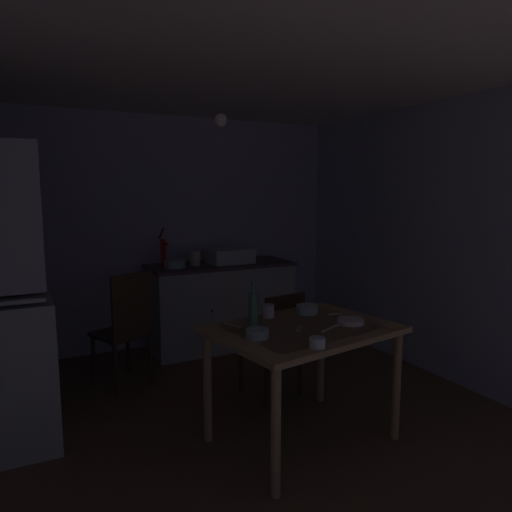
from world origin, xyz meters
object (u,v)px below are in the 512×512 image
object	(u,v)px
teacup_cream	(317,342)
glass_bottle	(253,310)
serving_bowl_wide	(307,309)
chair_far_side	(275,342)
hand_pump	(163,250)
dining_table	(303,342)
mixing_bowl_counter	(175,264)
chair_by_counter	(126,327)
sink_basin	(230,255)

from	to	relation	value
teacup_cream	glass_bottle	bearing A→B (deg)	108.59
serving_bowl_wide	chair_far_side	bearing A→B (deg)	97.95
hand_pump	dining_table	distance (m)	2.13
serving_bowl_wide	teacup_cream	size ratio (longest dim) A/B	1.73
hand_pump	dining_table	world-z (taller)	hand_pump
hand_pump	teacup_cream	distance (m)	2.46
dining_table	serving_bowl_wide	bearing A→B (deg)	53.33
hand_pump	dining_table	size ratio (longest dim) A/B	0.31
dining_table	glass_bottle	size ratio (longest dim) A/B	4.16
mixing_bowl_counter	glass_bottle	xyz separation A→B (m)	(-0.06, -1.87, -0.03)
chair_far_side	hand_pump	bearing A→B (deg)	108.89
serving_bowl_wide	teacup_cream	bearing A→B (deg)	-118.49
chair_far_side	chair_by_counter	world-z (taller)	chair_by_counter
mixing_bowl_counter	dining_table	distance (m)	2.00
sink_basin	glass_bottle	world-z (taller)	glass_bottle
chair_far_side	serving_bowl_wide	bearing A→B (deg)	-82.05
dining_table	hand_pump	bearing A→B (deg)	99.02
hand_pump	chair_far_side	xyz separation A→B (m)	(0.49, -1.42, -0.60)
mixing_bowl_counter	chair_far_side	xyz separation A→B (m)	(0.40, -1.32, -0.46)
glass_bottle	hand_pump	bearing A→B (deg)	90.60
mixing_bowl_counter	chair_by_counter	size ratio (longest dim) A/B	0.22
hand_pump	mixing_bowl_counter	xyz separation A→B (m)	(0.08, -0.10, -0.13)
dining_table	teacup_cream	distance (m)	0.42
dining_table	chair_by_counter	size ratio (longest dim) A/B	1.29
sink_basin	teacup_cream	distance (m)	2.46
hand_pump	dining_table	bearing A→B (deg)	-80.98
serving_bowl_wide	sink_basin	bearing A→B (deg)	84.71
mixing_bowl_counter	glass_bottle	bearing A→B (deg)	-91.95
sink_basin	teacup_cream	size ratio (longest dim) A/B	4.91
chair_by_counter	dining_table	bearing A→B (deg)	-59.06
mixing_bowl_counter	serving_bowl_wide	world-z (taller)	mixing_bowl_counter
chair_by_counter	glass_bottle	world-z (taller)	glass_bottle
sink_basin	glass_bottle	xyz separation A→B (m)	(-0.68, -1.92, -0.07)
hand_pump	chair_by_counter	bearing A→B (deg)	-128.23
mixing_bowl_counter	serving_bowl_wide	xyz separation A→B (m)	(0.45, -1.69, -0.12)
dining_table	serving_bowl_wide	distance (m)	0.37
glass_bottle	chair_far_side	bearing A→B (deg)	49.59
teacup_cream	glass_bottle	distance (m)	0.51
hand_pump	mixing_bowl_counter	size ratio (longest dim) A/B	1.84
chair_by_counter	glass_bottle	size ratio (longest dim) A/B	3.23
dining_table	glass_bottle	xyz separation A→B (m)	(-0.31, 0.10, 0.22)
hand_pump	serving_bowl_wide	bearing A→B (deg)	-73.27
hand_pump	chair_far_side	size ratio (longest dim) A/B	0.46
serving_bowl_wide	dining_table	bearing A→B (deg)	-126.67
chair_far_side	chair_by_counter	size ratio (longest dim) A/B	0.88
chair_by_counter	teacup_cream	xyz separation A→B (m)	(0.70, -1.79, 0.29)
sink_basin	teacup_cream	world-z (taller)	sink_basin
serving_bowl_wide	teacup_cream	distance (m)	0.75
dining_table	teacup_cream	size ratio (longest dim) A/B	14.00
hand_pump	glass_bottle	bearing A→B (deg)	-89.40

